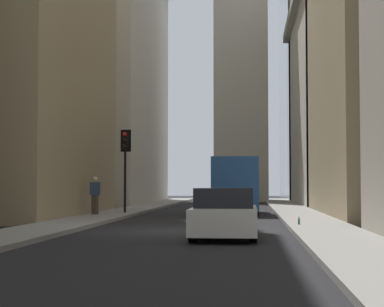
% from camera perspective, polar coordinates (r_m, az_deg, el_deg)
% --- Properties ---
extents(ground_plane, '(135.00, 135.00, 0.00)m').
position_cam_1_polar(ground_plane, '(21.86, -0.59, -6.64)').
color(ground_plane, black).
extents(sidewalk_right, '(90.00, 2.20, 0.14)m').
position_cam_1_polar(sidewalk_right, '(22.73, -12.02, -6.25)').
color(sidewalk_right, gray).
rests_on(sidewalk_right, ground_plane).
extents(sidewalk_left, '(90.00, 2.20, 0.14)m').
position_cam_1_polar(sidewalk_left, '(21.88, 11.30, -6.40)').
color(sidewalk_left, gray).
rests_on(sidewalk_left, ground_plane).
extents(building_left_far, '(19.45, 10.50, 18.14)m').
position_cam_1_polar(building_left_far, '(51.27, 14.51, 5.91)').
color(building_left_far, beige).
rests_on(building_left_far, ground_plane).
extents(building_right_far, '(19.83, 10.50, 23.12)m').
position_cam_1_polar(building_right_far, '(54.93, -8.57, 7.91)').
color(building_right_far, beige).
rests_on(building_right_far, ground_plane).
extents(church_spire, '(5.16, 5.16, 33.65)m').
position_cam_1_polar(church_spire, '(61.62, 4.19, 12.40)').
color(church_spire, beige).
rests_on(church_spire, ground_plane).
extents(delivery_truck, '(6.46, 2.25, 2.84)m').
position_cam_1_polar(delivery_truck, '(34.48, 3.79, -2.75)').
color(delivery_truck, '#285699').
rests_on(delivery_truck, ground_plane).
extents(sedan_white, '(4.30, 1.78, 1.42)m').
position_cam_1_polar(sedan_white, '(18.80, 2.81, -5.25)').
color(sedan_white, silver).
rests_on(sedan_white, ground_plane).
extents(traffic_light_midblock, '(0.43, 0.52, 4.10)m').
position_cam_1_polar(traffic_light_midblock, '(33.12, -5.73, 0.19)').
color(traffic_light_midblock, black).
rests_on(traffic_light_midblock, sidewalk_right).
extents(pedestrian, '(0.26, 0.44, 1.74)m').
position_cam_1_polar(pedestrian, '(31.11, -8.28, -3.41)').
color(pedestrian, '#473D33').
rests_on(pedestrian, sidewalk_right).
extents(discarded_bottle, '(0.07, 0.07, 0.27)m').
position_cam_1_polar(discarded_bottle, '(23.34, 9.12, -5.74)').
color(discarded_bottle, '#236033').
rests_on(discarded_bottle, sidewalk_left).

